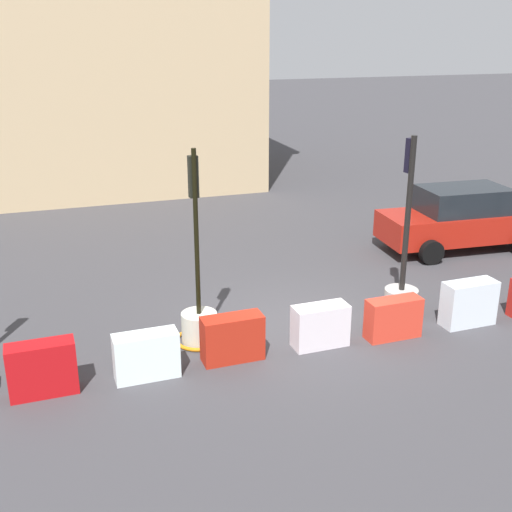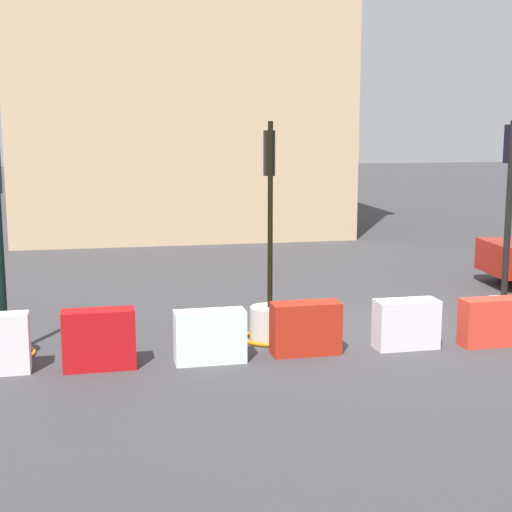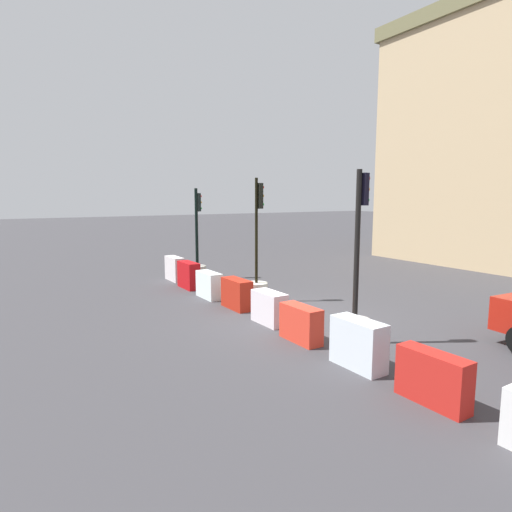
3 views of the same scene
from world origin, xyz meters
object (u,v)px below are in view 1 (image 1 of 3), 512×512
(traffic_light_1, at_px, (199,316))
(construction_barrier_4, at_px, (320,326))
(construction_barrier_3, at_px, (232,338))
(construction_barrier_2, at_px, (146,356))
(construction_barrier_5, at_px, (393,318))
(construction_barrier_6, at_px, (469,303))
(car_red_compact, at_px, (462,219))
(construction_barrier_1, at_px, (42,369))
(traffic_light_2, at_px, (402,287))

(traffic_light_1, distance_m, construction_barrier_4, 2.29)
(construction_barrier_3, height_order, construction_barrier_4, construction_barrier_3)
(construction_barrier_2, height_order, construction_barrier_5, construction_barrier_2)
(construction_barrier_5, bearing_deg, construction_barrier_6, 0.99)
(traffic_light_1, relative_size, construction_barrier_5, 3.42)
(construction_barrier_4, distance_m, construction_barrier_5, 1.48)
(construction_barrier_3, relative_size, construction_barrier_4, 1.06)
(traffic_light_1, relative_size, car_red_compact, 0.83)
(construction_barrier_5, distance_m, car_red_compact, 6.02)
(construction_barrier_2, relative_size, construction_barrier_4, 1.05)
(construction_barrier_3, bearing_deg, construction_barrier_1, -177.78)
(construction_barrier_2, bearing_deg, traffic_light_1, 41.31)
(construction_barrier_2, relative_size, construction_barrier_5, 1.02)
(construction_barrier_6, bearing_deg, construction_barrier_4, 178.23)
(construction_barrier_4, relative_size, car_red_compact, 0.24)
(construction_barrier_1, distance_m, construction_barrier_6, 8.15)
(construction_barrier_2, bearing_deg, construction_barrier_4, 2.25)
(construction_barrier_2, relative_size, construction_barrier_3, 0.99)
(traffic_light_2, relative_size, car_red_compact, 0.83)
(car_red_compact, bearing_deg, construction_barrier_2, -155.92)
(construction_barrier_4, bearing_deg, construction_barrier_5, -4.98)
(construction_barrier_3, bearing_deg, construction_barrier_2, -175.16)
(traffic_light_1, xyz_separation_m, car_red_compact, (7.97, 3.06, 0.32))
(traffic_light_1, relative_size, construction_barrier_3, 3.32)
(construction_barrier_4, bearing_deg, construction_barrier_1, -178.59)
(construction_barrier_3, height_order, construction_barrier_5, construction_barrier_3)
(car_red_compact, bearing_deg, construction_barrier_1, -159.35)
(construction_barrier_5, xyz_separation_m, car_red_compact, (4.40, 4.09, 0.45))
(construction_barrier_1, xyz_separation_m, construction_barrier_5, (6.43, -0.01, -0.06))
(traffic_light_1, bearing_deg, construction_barrier_6, -10.68)
(traffic_light_1, relative_size, construction_barrier_6, 3.37)
(traffic_light_2, distance_m, car_red_compact, 4.87)
(traffic_light_1, height_order, construction_barrier_5, traffic_light_1)
(construction_barrier_2, xyz_separation_m, construction_barrier_4, (3.28, 0.13, -0.00))
(construction_barrier_1, bearing_deg, construction_barrier_3, 2.22)
(traffic_light_1, relative_size, construction_barrier_4, 3.51)
(traffic_light_2, xyz_separation_m, car_red_compact, (3.69, 3.17, 0.25))
(construction_barrier_4, xyz_separation_m, construction_barrier_6, (3.19, -0.10, 0.05))
(construction_barrier_3, xyz_separation_m, car_red_compact, (7.58, 3.96, 0.42))
(construction_barrier_4, bearing_deg, construction_barrier_2, -177.75)
(traffic_light_1, relative_size, construction_barrier_2, 3.35)
(construction_barrier_3, distance_m, construction_barrier_4, 1.71)
(traffic_light_2, distance_m, construction_barrier_1, 7.20)
(construction_barrier_2, xyz_separation_m, construction_barrier_5, (4.75, 0.00, -0.01))
(construction_barrier_6, xyz_separation_m, car_red_compact, (2.68, 4.06, 0.39))
(construction_barrier_6, bearing_deg, construction_barrier_1, -179.83)
(construction_barrier_1, relative_size, construction_barrier_2, 0.99)
(construction_barrier_1, bearing_deg, construction_barrier_5, -0.05)
(traffic_light_1, bearing_deg, construction_barrier_3, -66.40)
(construction_barrier_3, bearing_deg, construction_barrier_4, -0.12)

